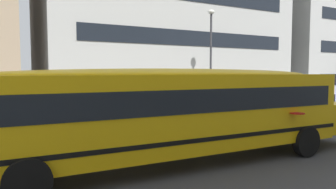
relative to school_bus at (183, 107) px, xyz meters
The scene contains 8 objects.
ground_plane 4.28m from the school_bus, 26.81° to the left, with size 400.00×400.00×0.00m, color #424244.
sidewalk_far 10.93m from the school_bus, 70.93° to the left, with size 120.00×3.00×0.01m, color gray.
lane_centreline 4.27m from the school_bus, 26.81° to the left, with size 110.00×0.16×0.01m, color silver.
school_bus is the anchor object (origin of this frame).
parked_car_black_under_tree 16.89m from the school_bus, 26.05° to the left, with size 3.98×2.03×1.64m.
street_lamp 12.65m from the school_bus, 50.32° to the left, with size 0.44×0.44×6.80m.
apartment_block_far_centre 19.94m from the school_bus, 65.24° to the left, with size 20.46×11.68×13.30m.
apartment_block_far_right 36.11m from the school_bus, 29.76° to the left, with size 20.61×12.12×13.30m.
Camera 1 is at (-8.16, -9.43, 2.63)m, focal length 33.20 mm.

